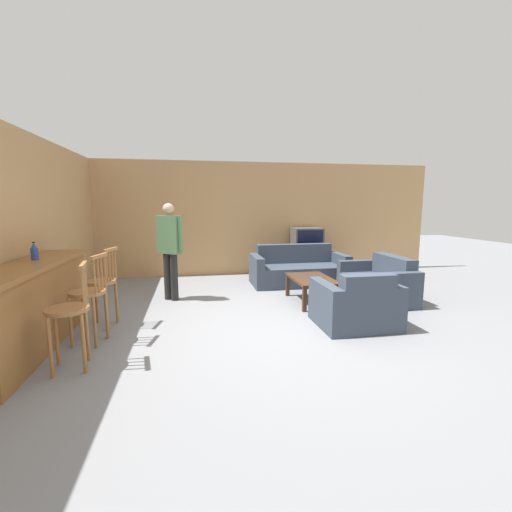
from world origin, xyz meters
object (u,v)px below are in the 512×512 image
at_px(tv, 307,240).
at_px(person_by_window, 170,246).
at_px(bar_chair_far, 101,286).
at_px(couch_far, 298,270).
at_px(armchair_near, 356,306).
at_px(tv_unit, 306,263).
at_px(bottle, 34,252).
at_px(loveseat_right, 378,284).
at_px(bar_chair_near, 69,316).
at_px(coffee_table, 312,281).
at_px(bar_chair_mid, 89,298).

xyz_separation_m(tv, person_by_window, (-3.02, -1.67, 0.12)).
distance_m(bar_chair_far, person_by_window, 1.50).
relative_size(couch_far, tv, 2.87).
xyz_separation_m(armchair_near, tv_unit, (0.49, 3.47, -0.01)).
distance_m(tv, bottle, 5.50).
relative_size(couch_far, loveseat_right, 1.43).
bearing_deg(person_by_window, tv, 28.90).
bearing_deg(bar_chair_near, armchair_near, 10.30).
height_order(couch_far, armchair_near, couch_far).
relative_size(armchair_near, person_by_window, 0.61).
relative_size(bar_chair_near, tv_unit, 0.94).
height_order(bar_chair_near, coffee_table, bar_chair_near).
xyz_separation_m(tv_unit, person_by_window, (-3.02, -1.67, 0.67)).
bearing_deg(person_by_window, tv_unit, 28.95).
xyz_separation_m(bar_chair_near, couch_far, (3.36, 3.20, -0.28)).
relative_size(coffee_table, tv_unit, 0.90).
relative_size(bar_chair_far, bottle, 4.92).
height_order(bar_chair_mid, tv, tv).
distance_m(bottle, person_by_window, 2.10).
bearing_deg(person_by_window, bottle, -134.40).
relative_size(couch_far, tv_unit, 1.70).
relative_size(tv, person_by_window, 0.41).
relative_size(bar_chair_far, tv_unit, 0.94).
bearing_deg(coffee_table, tv_unit, 73.16).
bearing_deg(tv, loveseat_right, -78.02).
xyz_separation_m(armchair_near, loveseat_right, (0.98, 1.14, -0.00)).
relative_size(armchair_near, bottle, 4.66).
bearing_deg(bar_chair_far, armchair_near, -10.41).
bearing_deg(bar_chair_near, loveseat_right, 21.91).
xyz_separation_m(bar_chair_mid, bottle, (-0.64, 0.25, 0.53)).
xyz_separation_m(coffee_table, person_by_window, (-2.33, 0.60, 0.58)).
distance_m(bar_chair_near, coffee_table, 3.65).
xyz_separation_m(tv_unit, tv, (-0.00, -0.00, 0.55)).
xyz_separation_m(couch_far, armchair_near, (0.00, -2.59, 0.00)).
bearing_deg(bar_chair_mid, coffee_table, 20.03).
relative_size(loveseat_right, tv, 2.00).
bearing_deg(tv, bottle, -144.79).
relative_size(bottle, person_by_window, 0.13).
xyz_separation_m(armchair_near, person_by_window, (-2.53, 1.80, 0.66)).
bearing_deg(bottle, bar_chair_far, 26.55).
relative_size(bar_chair_mid, loveseat_right, 0.79).
distance_m(couch_far, bottle, 4.68).
distance_m(tv_unit, bottle, 5.56).
bearing_deg(coffee_table, loveseat_right, -3.20).
relative_size(bar_chair_near, bar_chair_far, 1.00).
relative_size(bar_chair_mid, armchair_near, 1.06).
height_order(couch_far, coffee_table, couch_far).
bearing_deg(bar_chair_far, bottle, -153.45).
bearing_deg(bottle, person_by_window, 45.60).
distance_m(loveseat_right, bottle, 5.12).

